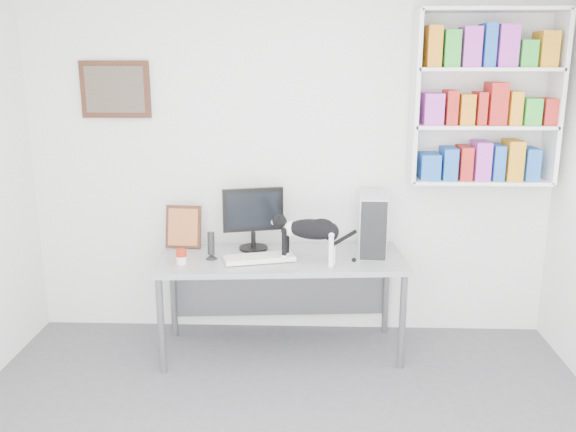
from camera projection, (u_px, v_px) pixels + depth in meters
The scene contains 11 objects.
room at pixel (275, 236), 2.72m from camera, with size 4.01×4.01×2.70m.
bookshelf at pixel (485, 98), 4.34m from camera, with size 1.03×0.28×1.24m, color silver.
wall_art at pixel (115, 89), 4.54m from camera, with size 0.52×0.04×0.42m, color #482517.
desk at pixel (281, 305), 4.48m from camera, with size 1.77×0.69×0.74m, color gray.
monitor at pixel (253, 218), 4.51m from camera, with size 0.45×0.22×0.48m, color black.
keyboard at pixel (259, 258), 4.30m from camera, with size 0.49×0.19×0.04m, color silver.
pc_tower at pixel (372, 223), 4.46m from camera, with size 0.19×0.44×0.44m, color silver.
speaker at pixel (211, 245), 4.32m from camera, with size 0.09×0.09×0.21m, color black.
leaning_print at pixel (183, 226), 4.58m from camera, with size 0.27×0.11×0.33m, color #482517.
soup_can at pixel (181, 257), 4.23m from camera, with size 0.07×0.07×0.10m, color #A01C0D.
cat at pixel (311, 240), 4.21m from camera, with size 0.54×0.14×0.33m, color black, non-canonical shape.
Camera 1 is at (0.15, -2.61, 2.11)m, focal length 38.00 mm.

